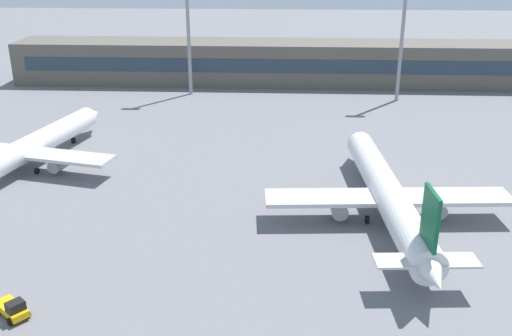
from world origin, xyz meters
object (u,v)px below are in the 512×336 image
Objects in this scene: airplane_mid at (29,148)px; baggage_tug_yellow at (13,309)px; floodlight_tower_west at (187,6)px; airplane_near at (386,191)px; floodlight_tower_east at (404,11)px.

airplane_mid is 9.98× the size of baggage_tug_yellow.
airplane_near is at bearing -60.41° from floodlight_tower_west.
airplane_near is 54.59m from floodlight_tower_east.
floodlight_tower_east is at bearing 78.67° from airplane_near.
floodlight_tower_west is at bearing 175.78° from floodlight_tower_east.
floodlight_tower_west is 41.54m from floodlight_tower_east.
baggage_tug_yellow is at bearing -69.73° from airplane_mid.
floodlight_tower_west is (-31.07, 54.72, 14.65)m from airplane_near.
floodlight_tower_west reaches higher than floodlight_tower_east.
baggage_tug_yellow is (-34.57, -21.27, -2.22)m from airplane_near.
baggage_tug_yellow is 77.92m from floodlight_tower_west.
baggage_tug_yellow is at bearing -92.64° from floodlight_tower_west.
floodlight_tower_east is at bearing -4.22° from floodlight_tower_west.
baggage_tug_yellow is 0.12× the size of floodlight_tower_east.
floodlight_tower_west is at bearing 119.59° from airplane_near.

